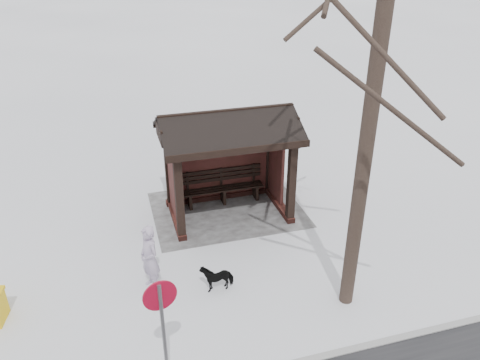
# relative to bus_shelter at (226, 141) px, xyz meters

# --- Properties ---
(ground) EXTENTS (120.00, 120.00, 0.00)m
(ground) POSITION_rel_bus_shelter_xyz_m (0.00, 0.16, -2.17)
(ground) COLOR silver
(ground) RESTS_ON ground
(trampled_patch) EXTENTS (4.20, 3.20, 0.02)m
(trampled_patch) POSITION_rel_bus_shelter_xyz_m (0.00, -0.04, -2.16)
(trampled_patch) COLOR gray
(trampled_patch) RESTS_ON ground
(bus_shelter) EXTENTS (3.60, 2.40, 3.09)m
(bus_shelter) POSITION_rel_bus_shelter_xyz_m (0.00, 0.00, 0.00)
(bus_shelter) COLOR #3A1915
(bus_shelter) RESTS_ON ground
(pedestrian) EXTENTS (0.57, 0.67, 1.57)m
(pedestrian) POSITION_rel_bus_shelter_xyz_m (2.47, 2.76, -1.38)
(pedestrian) COLOR #A89AB4
(pedestrian) RESTS_ON ground
(dog) EXTENTS (0.74, 0.38, 0.61)m
(dog) POSITION_rel_bus_shelter_xyz_m (1.07, 3.18, -1.86)
(dog) COLOR black
(dog) RESTS_ON ground
(road_sign) EXTENTS (0.56, 0.13, 2.22)m
(road_sign) POSITION_rel_bus_shelter_xyz_m (2.50, 5.37, -0.55)
(road_sign) COLOR slate
(road_sign) RESTS_ON ground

